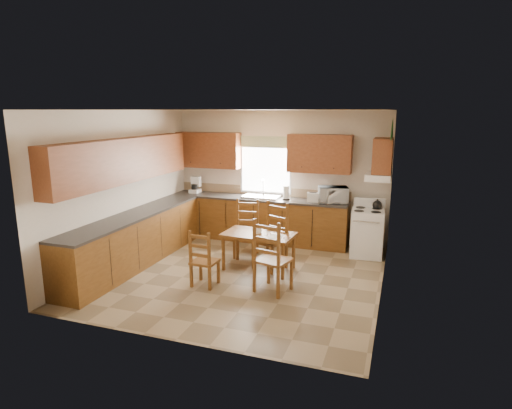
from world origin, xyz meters
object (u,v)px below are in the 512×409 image
(chair_near_left, at_px, (205,258))
(chair_far_left, at_px, (270,237))
(chair_near_right, at_px, (273,255))
(microwave, at_px, (333,195))
(chair_far_right, at_px, (246,229))
(stove, at_px, (367,233))
(dining_table, at_px, (259,251))

(chair_near_left, height_order, chair_far_left, chair_far_left)
(chair_near_right, bearing_deg, chair_near_left, 22.40)
(microwave, distance_m, chair_far_right, 1.86)
(stove, distance_m, dining_table, 2.16)
(dining_table, distance_m, chair_near_right, 0.97)
(dining_table, xyz_separation_m, chair_far_right, (-0.44, 0.56, 0.21))
(chair_near_left, relative_size, chair_far_right, 0.85)
(chair_far_left, bearing_deg, stove, 61.27)
(chair_far_left, bearing_deg, chair_far_right, 164.88)
(microwave, bearing_deg, chair_near_left, -137.78)
(dining_table, relative_size, chair_near_right, 1.06)
(chair_near_right, height_order, chair_far_right, chair_near_right)
(dining_table, relative_size, chair_near_left, 1.33)
(chair_far_left, relative_size, chair_far_right, 1.08)
(chair_near_right, distance_m, chair_far_right, 1.65)
(stove, distance_m, microwave, 0.99)
(chair_near_right, distance_m, chair_far_left, 0.95)
(dining_table, height_order, chair_near_right, chair_near_right)
(stove, height_order, microwave, microwave)
(stove, bearing_deg, dining_table, -145.43)
(dining_table, xyz_separation_m, chair_near_left, (-0.57, -0.94, 0.13))
(stove, xyz_separation_m, chair_near_left, (-2.26, -2.28, 0.02))
(dining_table, bearing_deg, stove, 42.06)
(microwave, xyz_separation_m, chair_far_left, (-0.82, -1.52, -0.51))
(chair_near_left, bearing_deg, stove, -132.32)
(dining_table, bearing_deg, chair_far_left, 33.29)
(stove, distance_m, chair_near_right, 2.45)
(chair_near_right, xyz_separation_m, chair_far_left, (-0.33, 0.89, 0.00))
(chair_near_right, relative_size, chair_far_left, 1.00)
(stove, height_order, dining_table, stove)
(chair_near_right, bearing_deg, dining_table, -42.90)
(microwave, bearing_deg, chair_far_right, -159.84)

